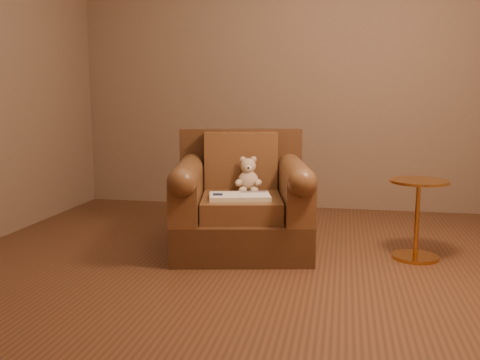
# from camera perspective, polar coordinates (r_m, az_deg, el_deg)

# --- Properties ---
(floor) EXTENTS (4.00, 4.00, 0.00)m
(floor) POSITION_cam_1_polar(r_m,az_deg,el_deg) (3.61, -0.35, -9.14)
(floor) COLOR brown
(floor) RESTS_ON ground
(armchair) EXTENTS (1.12, 1.08, 0.86)m
(armchair) POSITION_cam_1_polar(r_m,az_deg,el_deg) (3.93, 0.13, -2.59)
(armchair) COLOR #492C18
(armchair) RESTS_ON floor
(teddy_bear) EXTENTS (0.19, 0.22, 0.27)m
(teddy_bear) POSITION_cam_1_polar(r_m,az_deg,el_deg) (3.98, 0.88, 0.18)
(teddy_bear) COLOR #C6AA8A
(teddy_bear) RESTS_ON armchair
(guidebook) EXTENTS (0.47, 0.35, 0.03)m
(guidebook) POSITION_cam_1_polar(r_m,az_deg,el_deg) (3.71, -0.04, -1.78)
(guidebook) COLOR beige
(guidebook) RESTS_ON armchair
(side_table) EXTENTS (0.40, 0.40, 0.55)m
(side_table) POSITION_cam_1_polar(r_m,az_deg,el_deg) (3.88, 18.38, -3.73)
(side_table) COLOR #C68236
(side_table) RESTS_ON floor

